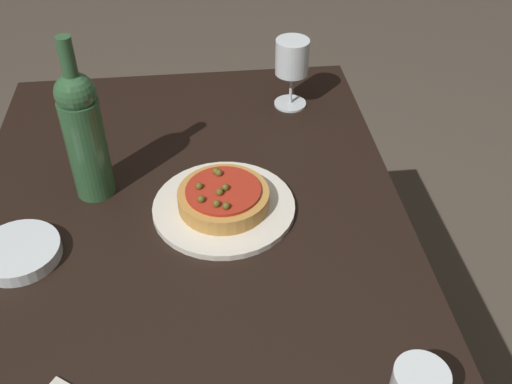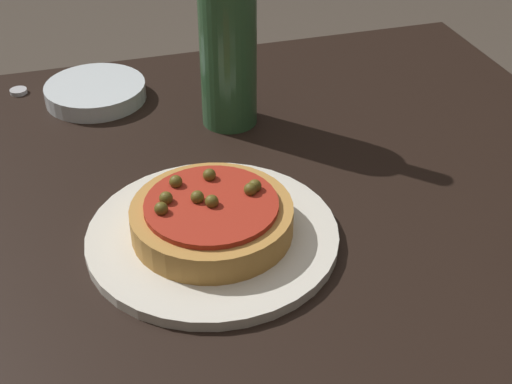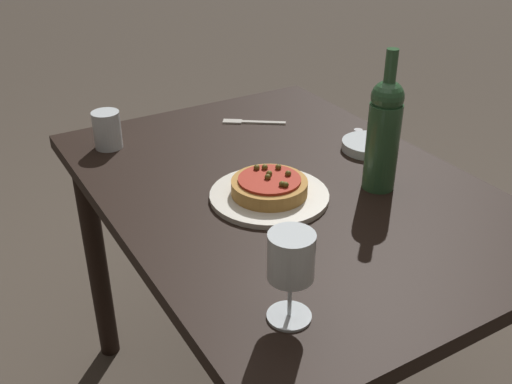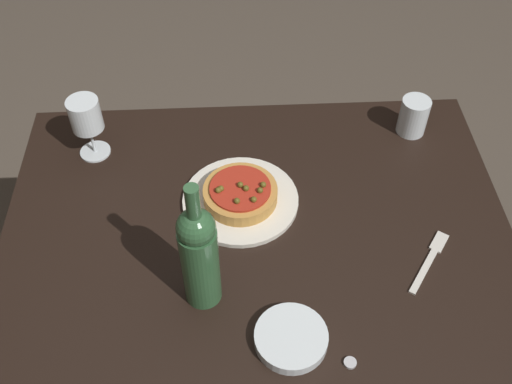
# 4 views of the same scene
# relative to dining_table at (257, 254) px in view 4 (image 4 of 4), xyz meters

# --- Properties ---
(ground_plane) EXTENTS (14.00, 14.00, 0.00)m
(ground_plane) POSITION_rel_dining_table_xyz_m (0.00, 0.00, -0.65)
(ground_plane) COLOR #4C4238
(dining_table) EXTENTS (1.12, 0.81, 0.76)m
(dining_table) POSITION_rel_dining_table_xyz_m (0.00, 0.00, 0.00)
(dining_table) COLOR black
(dining_table) RESTS_ON ground_plane
(dinner_plate) EXTENTS (0.26, 0.26, 0.01)m
(dinner_plate) POSITION_rel_dining_table_xyz_m (-0.03, 0.07, 0.12)
(dinner_plate) COLOR silver
(dinner_plate) RESTS_ON dining_table
(pizza) EXTENTS (0.17, 0.17, 0.05)m
(pizza) POSITION_rel_dining_table_xyz_m (-0.03, 0.07, 0.14)
(pizza) COLOR #BC843D
(pizza) RESTS_ON dinner_plate
(wine_glass) EXTENTS (0.08, 0.08, 0.16)m
(wine_glass) POSITION_rel_dining_table_xyz_m (-0.39, 0.25, 0.23)
(wine_glass) COLOR silver
(wine_glass) RESTS_ON dining_table
(wine_bottle) EXTENTS (0.07, 0.07, 0.32)m
(wine_bottle) POSITION_rel_dining_table_xyz_m (-0.12, -0.17, 0.25)
(wine_bottle) COLOR #2D5633
(wine_bottle) RESTS_ON dining_table
(water_cup) EXTENTS (0.07, 0.07, 0.10)m
(water_cup) POSITION_rel_dining_table_xyz_m (0.41, 0.29, 0.16)
(water_cup) COLOR silver
(water_cup) RESTS_ON dining_table
(side_bowl) EXTENTS (0.14, 0.14, 0.02)m
(side_bowl) POSITION_rel_dining_table_xyz_m (0.05, -0.28, 0.12)
(side_bowl) COLOR silver
(side_bowl) RESTS_ON dining_table
(fork) EXTENTS (0.12, 0.16, 0.00)m
(fork) POSITION_rel_dining_table_xyz_m (0.36, -0.11, 0.11)
(fork) COLOR beige
(fork) RESTS_ON dining_table
(bottle_cap) EXTENTS (0.02, 0.02, 0.01)m
(bottle_cap) POSITION_rel_dining_table_xyz_m (0.16, -0.34, 0.11)
(bottle_cap) COLOR #B7B7BC
(bottle_cap) RESTS_ON dining_table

